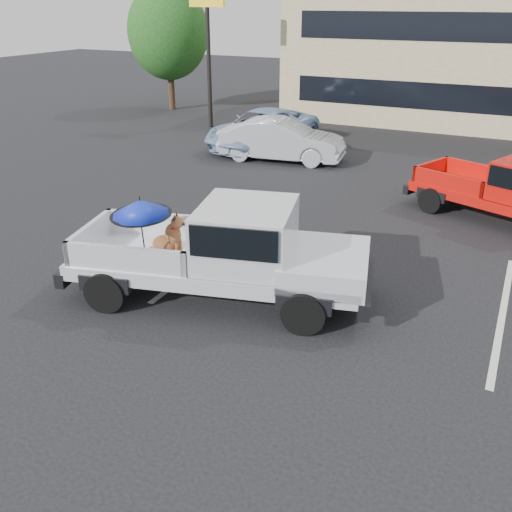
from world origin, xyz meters
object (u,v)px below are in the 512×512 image
object	(u,v)px
silver_pickup	(234,248)
blue_suv	(263,129)
tree_left	(168,32)
silver_sedan	(281,140)
motel_sign	(207,14)

from	to	relation	value
silver_pickup	blue_suv	distance (m)	12.12
tree_left	silver_pickup	xyz separation A→B (m)	(12.34, -16.64, -2.68)
silver_pickup	blue_suv	size ratio (longest dim) A/B	1.19
silver_sedan	blue_suv	bearing A→B (deg)	36.55
blue_suv	motel_sign	bearing A→B (deg)	158.31
motel_sign	blue_suv	bearing A→B (deg)	-33.60
motel_sign	blue_suv	xyz separation A→B (m)	(3.69, -2.45, -3.95)
tree_left	blue_suv	distance (m)	9.90
tree_left	silver_sedan	bearing A→B (deg)	-37.11
silver_pickup	blue_suv	bearing A→B (deg)	98.98
tree_left	silver_sedan	distance (m)	11.78
motel_sign	silver_pickup	distance (m)	16.39
silver_sedan	motel_sign	bearing A→B (deg)	44.81
silver_sedan	blue_suv	distance (m)	1.99
tree_left	silver_pickup	bearing A→B (deg)	-53.43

